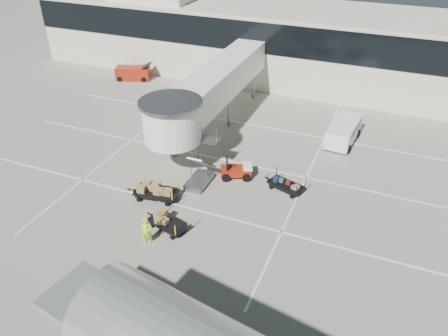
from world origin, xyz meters
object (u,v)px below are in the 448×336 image
(baggage_tug, at_px, (237,171))
(belt_loader, at_px, (133,73))
(suitcase_cart, at_px, (285,185))
(box_cart_near, at_px, (168,223))
(ground_worker, at_px, (147,231))
(box_cart_far, at_px, (157,191))
(minivan, at_px, (344,130))

(baggage_tug, distance_m, belt_loader, 24.03)
(baggage_tug, distance_m, suitcase_cart, 3.99)
(box_cart_near, distance_m, ground_worker, 1.86)
(box_cart_far, xyz_separation_m, minivan, (11.06, 13.85, 0.52))
(belt_loader, bearing_deg, baggage_tug, -57.43)
(box_cart_near, height_order, ground_worker, ground_worker)
(minivan, bearing_deg, ground_worker, -111.04)
(ground_worker, height_order, belt_loader, belt_loader)
(minivan, bearing_deg, box_cart_far, -123.04)
(baggage_tug, distance_m, ground_worker, 9.64)
(baggage_tug, height_order, ground_worker, ground_worker)
(suitcase_cart, relative_size, belt_loader, 0.75)
(suitcase_cart, bearing_deg, baggage_tug, -166.63)
(ground_worker, xyz_separation_m, belt_loader, (-16.40, 24.17, -0.22))
(box_cart_near, bearing_deg, suitcase_cart, 66.57)
(ground_worker, distance_m, belt_loader, 29.21)
(baggage_tug, xyz_separation_m, ground_worker, (-2.48, -9.31, 0.41))
(baggage_tug, height_order, box_cart_far, baggage_tug)
(baggage_tug, relative_size, box_cart_far, 0.68)
(minivan, xyz_separation_m, belt_loader, (-25.57, 5.87, -0.38))
(belt_loader, bearing_deg, box_cart_near, -72.22)
(baggage_tug, relative_size, ground_worker, 1.35)
(box_cart_near, bearing_deg, belt_loader, 142.72)
(ground_worker, bearing_deg, minivan, 31.37)
(minivan, distance_m, belt_loader, 26.24)
(suitcase_cart, xyz_separation_m, belt_loader, (-22.86, 15.16, 0.31))
(belt_loader, bearing_deg, suitcase_cart, -52.76)
(box_cart_near, distance_m, minivan, 18.72)
(suitcase_cart, relative_size, ground_worker, 1.68)
(box_cart_near, xyz_separation_m, ground_worker, (-0.51, -1.72, 0.51))
(suitcase_cart, bearing_deg, box_cart_far, -133.75)
(box_cart_far, bearing_deg, box_cart_near, -57.20)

